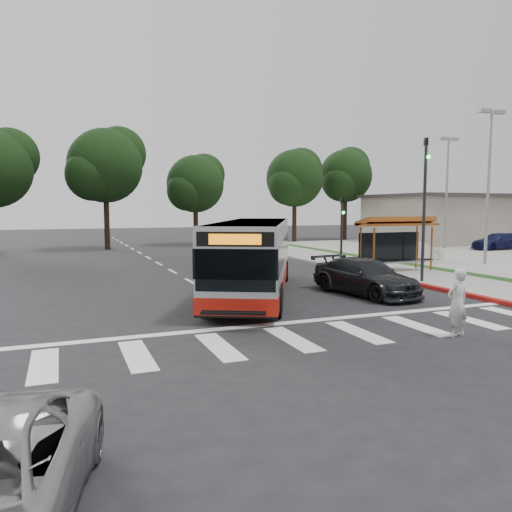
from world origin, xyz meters
TOP-DOWN VIEW (x-y plane):
  - ground at (0.00, 0.00)m, footprint 140.00×140.00m
  - sidewalk_east at (11.00, 8.00)m, footprint 4.00×40.00m
  - curb_east at (9.00, 8.00)m, footprint 0.30×40.00m
  - curb_east_red at (9.00, -2.00)m, footprint 0.32×6.00m
  - parking_lot at (23.00, 10.00)m, footprint 18.00×36.00m
  - commercial_building at (30.00, 22.00)m, footprint 14.00×10.00m
  - building_roof_cap at (30.00, 22.00)m, footprint 14.60×10.60m
  - crosswalk_ladder at (0.00, -5.00)m, footprint 18.00×2.60m
  - bus_shelter at (10.80, 5.10)m, footprint 4.20×1.60m
  - traffic_signal_ne_tall at (9.60, 1.49)m, footprint 0.18×0.37m
  - traffic_signal_ne_short at (9.60, 8.49)m, footprint 0.18×0.37m
  - lot_light_front at (18.00, 6.00)m, footprint 1.90×0.35m
  - lot_light_mid at (24.00, 16.00)m, footprint 1.90×0.35m
  - tree_ne_a at (16.08, 28.06)m, footprint 6.16×5.74m
  - tree_ne_b at (23.08, 30.06)m, footprint 6.16×5.74m
  - tree_north_a at (-1.92, 26.07)m, footprint 6.60×6.15m
  - tree_north_b at (6.07, 28.06)m, footprint 5.72×5.33m
  - transit_bus at (1.53, 1.79)m, footprint 7.17×11.11m
  - pedestrian at (4.22, -6.34)m, footprint 0.69×0.48m
  - dark_sedan at (5.58, 0.01)m, footprint 2.78×5.20m
  - parked_car_1 at (15.50, 9.14)m, footprint 3.62×1.40m
  - parked_car_3 at (26.95, 13.42)m, footprint 4.50×1.91m

SIDE VIEW (x-z plane):
  - ground at x=0.00m, z-range 0.00..0.00m
  - crosswalk_ladder at x=0.00m, z-range 0.00..0.01m
  - parking_lot at x=23.00m, z-range 0.00..0.10m
  - sidewalk_east at x=11.00m, z-range 0.00..0.12m
  - curb_east at x=9.00m, z-range 0.00..0.15m
  - curb_east_red at x=9.00m, z-range 0.00..0.15m
  - parked_car_1 at x=15.50m, z-range 0.10..1.28m
  - dark_sedan at x=5.58m, z-range 0.00..1.43m
  - parked_car_3 at x=26.95m, z-range 0.10..1.40m
  - pedestrian at x=4.22m, z-range 0.00..1.83m
  - transit_bus at x=1.53m, z-range 0.00..2.89m
  - commercial_building at x=30.00m, z-range 0.00..4.40m
  - bus_shelter at x=10.80m, z-range 0.92..3.78m
  - traffic_signal_ne_short at x=9.60m, z-range 0.48..4.48m
  - traffic_signal_ne_tall at x=9.60m, z-range 0.63..7.13m
  - building_roof_cap at x=30.00m, z-range 4.40..4.70m
  - tree_north_b at x=6.07m, z-range 1.45..9.88m
  - lot_light_front at x=18.00m, z-range 1.40..10.41m
  - lot_light_mid at x=24.00m, z-range 1.40..10.41m
  - tree_ne_a at x=16.08m, z-range 1.74..11.04m
  - tree_ne_b at x=23.08m, z-range 1.91..11.93m
  - tree_north_a at x=-1.92m, z-range 1.84..12.01m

